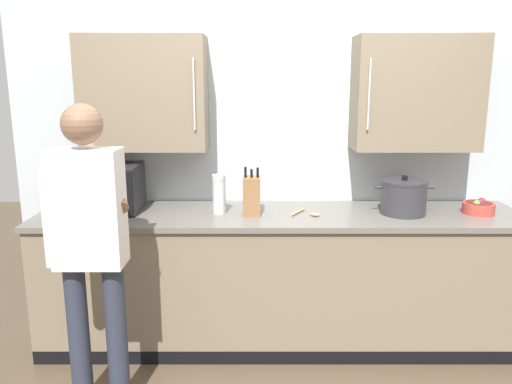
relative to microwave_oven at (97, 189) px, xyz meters
name	(u,v)px	position (x,y,z in m)	size (l,w,h in m)	color
back_wall_tiled	(277,126)	(1.19, 0.30, 0.38)	(3.72, 0.44, 2.70)	#B2BCC1
counter_unit	(278,278)	(1.19, -0.04, -0.61)	(3.16, 0.70, 0.90)	#756651
microwave_oven	(97,189)	(0.00, 0.00, 0.00)	(0.50, 0.67, 0.31)	black
thermos_flask	(218,194)	(0.79, -0.05, -0.03)	(0.09, 0.09, 0.26)	#B7BABF
wooden_spoon	(306,213)	(1.36, -0.09, -0.15)	(0.20, 0.18, 0.02)	tan
fruit_bowl	(477,207)	(2.48, -0.05, -0.11)	(0.20, 0.20, 0.10)	#AD3D33
knife_block	(250,195)	(1.01, -0.07, -0.03)	(0.11, 0.15, 0.31)	brown
stock_pot	(402,197)	(1.98, -0.06, -0.04)	(0.39, 0.29, 0.25)	#2D2D33
person_figure	(88,236)	(0.19, -0.78, -0.08)	(0.44, 0.60, 1.64)	#282D3D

